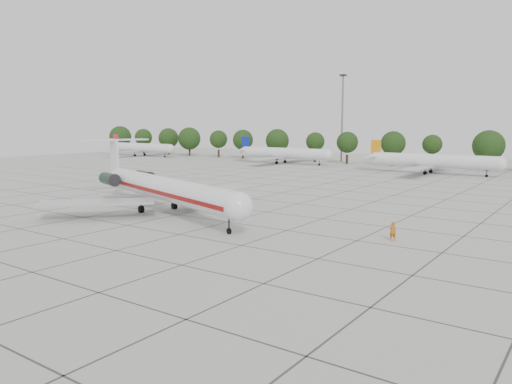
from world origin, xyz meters
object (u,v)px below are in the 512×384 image
ground_crew (393,231)px  bg_airliner_c (432,161)px  bg_airliner_a (141,148)px  bg_airliner_b (283,153)px  main_airliner (159,187)px  floodlight_mast (342,113)px

ground_crew → bg_airliner_c: (-15.62, 67.15, 1.97)m
ground_crew → bg_airliner_a: (-115.48, 71.47, 1.97)m
bg_airliner_b → main_airliner: bearing=-69.4°
bg_airliner_a → bg_airliner_b: bearing=1.1°
bg_airliner_a → bg_airliner_b: size_ratio=1.00×
main_airliner → bg_airliner_b: size_ratio=1.32×
main_airliner → ground_crew: 30.42m
main_airliner → ground_crew: (30.30, 1.60, -2.22)m
main_airliner → ground_crew: main_airliner is taller
bg_airliner_a → ground_crew: bearing=-31.8°
bg_airliner_b → floodlight_mast: (9.46, 17.43, 11.37)m
bg_airliner_a → bg_airliner_c: (99.86, -4.32, 0.00)m
ground_crew → bg_airliner_b: bg_airliner_b is taller
bg_airliner_b → bg_airliner_c: (42.62, -5.44, 0.00)m
floodlight_mast → main_airliner: bearing=-78.6°
main_airliner → ground_crew: size_ratio=19.89×
main_airliner → bg_airliner_c: size_ratio=1.32×
ground_crew → bg_airliner_c: size_ratio=0.07×
ground_crew → floodlight_mast: size_ratio=0.07×
main_airliner → bg_airliner_a: (-85.18, 73.07, -0.25)m
main_airliner → bg_airliner_b: main_airliner is taller
bg_airliner_b → bg_airliner_c: 42.97m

